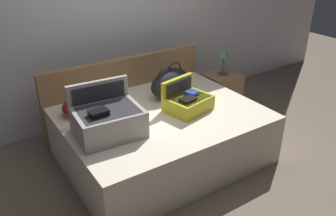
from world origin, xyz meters
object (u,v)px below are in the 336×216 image
bed (162,135)px  hard_case_medium (188,101)px  duffel_bag (170,82)px  nightstand (221,92)px  pillow_near_headboard (82,106)px  table_lamp (224,54)px  hard_case_large (108,119)px

bed → hard_case_medium: 0.46m
duffel_bag → nightstand: bearing=10.4°
nightstand → pillow_near_headboard: bearing=-177.8°
bed → duffel_bag: (0.32, 0.34, 0.42)m
hard_case_medium → nightstand: hard_case_medium is taller
duffel_bag → pillow_near_headboard: bearing=174.4°
table_lamp → nightstand: bearing=90.0°
hard_case_large → pillow_near_headboard: 0.53m
pillow_near_headboard → bed: bearing=-32.6°
hard_case_large → hard_case_medium: bearing=3.9°
hard_case_medium → pillow_near_headboard: (-0.94, 0.52, -0.01)m
bed → hard_case_large: hard_case_large is taller
duffel_bag → pillow_near_headboard: (-1.00, 0.10, -0.07)m
bed → table_lamp: (1.26, 0.51, 0.54)m
pillow_near_headboard → nightstand: size_ratio=0.75×
hard_case_large → table_lamp: (1.89, 0.60, 0.12)m
bed → nightstand: (1.26, 0.51, -0.01)m
duffel_bag → nightstand: duffel_bag is taller
nightstand → hard_case_medium: bearing=-149.3°
hard_case_medium → bed: bearing=148.6°
hard_case_medium → duffel_bag: 0.43m
pillow_near_headboard → duffel_bag: bearing=-5.6°
bed → pillow_near_headboard: 0.88m
bed → table_lamp: table_lamp is taller
hard_case_large → duffel_bag: hard_case_large is taller
hard_case_large → duffel_bag: bearing=28.2°
hard_case_large → pillow_near_headboard: hard_case_large is taller
duffel_bag → table_lamp: (0.95, 0.17, 0.12)m
pillow_near_headboard → table_lamp: (1.94, 0.08, 0.18)m
pillow_near_headboard → nightstand: (1.94, 0.08, -0.36)m
bed → pillow_near_headboard: pillow_near_headboard is taller
hard_case_medium → duffel_bag: bearing=69.2°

